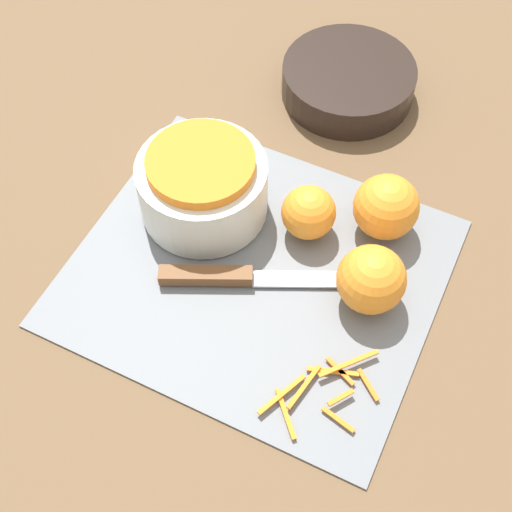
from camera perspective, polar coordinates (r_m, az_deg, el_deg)
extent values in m
plane|color=brown|center=(0.85, 0.00, -1.34)|extent=(4.00, 4.00, 0.00)
cube|color=slate|center=(0.85, 0.00, -1.23)|extent=(0.42, 0.37, 0.01)
cylinder|color=silver|center=(0.87, -4.27, 5.44)|extent=(0.16, 0.16, 0.08)
cylinder|color=orange|center=(0.84, -4.46, 7.34)|extent=(0.13, 0.13, 0.02)
cylinder|color=black|center=(1.03, 7.38, 13.73)|extent=(0.19, 0.19, 0.05)
cube|color=brown|center=(0.83, -4.05, -1.56)|extent=(0.11, 0.06, 0.02)
cube|color=silver|center=(0.84, 4.99, -1.88)|extent=(0.15, 0.09, 0.00)
sphere|color=orange|center=(0.80, 9.21, -1.87)|extent=(0.08, 0.08, 0.08)
sphere|color=orange|center=(0.86, 10.37, 3.88)|extent=(0.08, 0.08, 0.08)
sphere|color=orange|center=(0.85, 4.23, 3.49)|extent=(0.07, 0.07, 0.07)
cube|color=orange|center=(0.76, 6.59, -12.87)|extent=(0.04, 0.01, 0.00)
cube|color=orange|center=(0.79, 6.17, -9.17)|extent=(0.06, 0.02, 0.00)
cube|color=orange|center=(0.77, 3.85, -10.39)|extent=(0.02, 0.06, 0.00)
cube|color=orange|center=(0.79, 6.76, -9.13)|extent=(0.04, 0.02, 0.00)
cube|color=orange|center=(0.77, 2.08, -11.00)|extent=(0.03, 0.06, 0.00)
cube|color=orange|center=(0.78, 8.96, -10.14)|extent=(0.03, 0.03, 0.00)
cube|color=orange|center=(0.76, 2.39, -12.50)|extent=(0.04, 0.05, 0.00)
cube|color=orange|center=(0.78, 7.41, -8.52)|extent=(0.05, 0.06, 0.00)
cube|color=orange|center=(0.77, 6.80, -11.17)|extent=(0.02, 0.03, 0.00)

